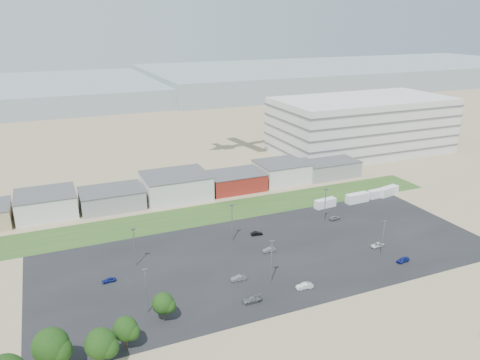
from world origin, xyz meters
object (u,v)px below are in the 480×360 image
parked_car_10 (129,330)px  parked_car_13 (305,286)px  parked_car_0 (377,245)px  parked_car_5 (109,280)px  parked_car_8 (335,218)px  parked_car_4 (239,278)px  parked_car_7 (269,250)px  parked_car_11 (257,233)px  parked_car_3 (252,299)px  box_trailer_a (325,203)px  parked_car_2 (403,260)px

parked_car_10 → parked_car_13: (40.26, 0.17, 0.07)m
parked_car_0 → parked_car_5: parked_car_5 is taller
parked_car_5 → parked_car_13: (41.02, -20.66, 0.11)m
parked_car_0 → parked_car_8: bearing=173.2°
parked_car_0 → parked_car_10: bearing=-88.8°
parked_car_4 → parked_car_8: parked_car_8 is taller
parked_car_7 → parked_car_4: bearing=-49.7°
parked_car_11 → parked_car_4: bearing=152.8°
parked_car_0 → parked_car_3: size_ratio=0.89×
parked_car_8 → parked_car_7: bearing=107.3°
box_trailer_a → parked_car_8: 10.39m
parked_car_11 → parked_car_5: bearing=109.8°
parked_car_8 → parked_car_10: parked_car_8 is taller
parked_car_11 → parked_car_0: bearing=-118.1°
parked_car_7 → parked_car_10: size_ratio=0.88×
parked_car_0 → parked_car_5: (-69.96, 10.45, 0.00)m
parked_car_2 → parked_car_3: (-42.92, -0.99, 0.00)m
parked_car_2 → parked_car_5: 73.25m
parked_car_11 → parked_car_8: bearing=-81.5°
parked_car_11 → parked_car_13: (-1.87, -29.80, 0.10)m
parked_car_4 → parked_car_8: 46.24m
parked_car_4 → parked_car_7: 16.56m
parked_car_10 → parked_car_11: (42.13, 29.97, -0.03)m
parked_car_8 → parked_car_0: bearing=176.9°
parked_car_3 → parked_car_4: size_ratio=1.15×
parked_car_7 → box_trailer_a: bearing=126.7°
parked_car_7 → parked_car_10: (-40.89, -19.50, -0.00)m
parked_car_3 → parked_car_2: bearing=93.3°
parked_car_0 → parked_car_8: parked_car_8 is taller
box_trailer_a → parked_car_4: size_ratio=1.97×
box_trailer_a → parked_car_10: size_ratio=1.86×
parked_car_13 → parked_car_4: bearing=-121.2°
parked_car_8 → parked_car_13: bearing=132.7°
parked_car_3 → parked_car_13: parked_car_13 is taller
box_trailer_a → parked_car_4: bearing=-150.6°
parked_car_8 → parked_car_10: bearing=110.0°
parked_car_13 → box_trailer_a: bearing=147.0°
box_trailer_a → parked_car_2: size_ratio=2.01×
parked_car_7 → parked_car_5: bearing=-88.9°
parked_car_11 → parked_car_3: bearing=160.8°
box_trailer_a → parked_car_4: (-44.19, -30.79, -0.78)m
parked_car_0 → parked_car_8: (-0.19, 19.92, 0.10)m
parked_car_4 → parked_car_11: bearing=147.5°
parked_car_13 → parked_car_2: bearing=96.9°
parked_car_8 → parked_car_10: size_ratio=0.93×
parked_car_4 → parked_car_8: size_ratio=1.02×
parked_car_3 → parked_car_5: bearing=-125.1°
parked_car_3 → parked_car_4: parked_car_3 is taller
parked_car_3 → parked_car_7: parked_car_3 is taller
parked_car_2 → parked_car_5: parked_car_2 is taller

